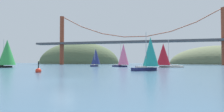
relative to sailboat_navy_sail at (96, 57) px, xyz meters
name	(u,v)px	position (x,y,z in m)	size (l,w,h in m)	color
ground_plane	(63,80)	(13.18, -54.26, -3.93)	(360.00, 360.00, 0.00)	#385670
headland_left	(78,64)	(-41.82, 80.74, -3.93)	(74.13, 44.00, 38.84)	#4C5B3D
headland_right	(218,64)	(73.18, 80.74, -3.93)	(71.74, 44.00, 28.51)	#5B6647
suspension_bridge	(135,40)	(13.18, 40.74, 11.31)	(136.36, 6.00, 33.19)	brown
sailboat_navy_sail	(96,57)	(0.00, 0.00, 0.00)	(3.79, 6.86, 7.78)	#191E4C
sailboat_pink_spinnaker	(123,55)	(12.25, -3.59, 0.75)	(7.84, 6.59, 9.39)	#191E4C
sailboat_teal_sail	(150,53)	(22.59, -30.05, 0.15)	(6.91, 6.66, 8.86)	#191E4C
sailboat_green_sail	(7,53)	(-26.34, -19.18, 1.18)	(9.56, 6.30, 9.93)	black
sailboat_crimson_sail	(164,55)	(27.30, -6.11, 0.47)	(9.21, 5.09, 9.89)	#B7B2A8
channel_buoy	(38,71)	(1.55, -41.86, -3.56)	(1.10, 1.10, 2.64)	red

